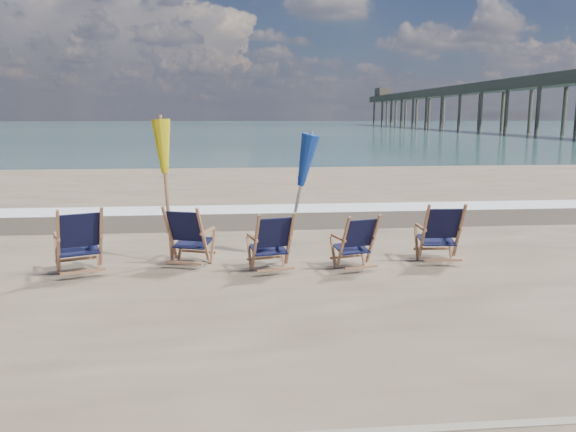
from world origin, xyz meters
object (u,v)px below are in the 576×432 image
at_px(umbrella_yellow, 165,155).
at_px(beach_chair_1, 203,237).
at_px(beach_chair_4, 459,233).
at_px(beach_chair_2, 290,242).
at_px(umbrella_blue, 297,165).
at_px(beach_chair_0, 101,240).
at_px(fishing_pier, 499,100).
at_px(beach_chair_3, 373,241).

bearing_deg(umbrella_yellow, beach_chair_1, -33.88).
bearing_deg(beach_chair_4, umbrella_yellow, -3.68).
bearing_deg(beach_chair_2, umbrella_blue, -117.17).
height_order(beach_chair_0, beach_chair_1, beach_chair_0).
distance_m(beach_chair_1, umbrella_yellow, 1.45).
bearing_deg(beach_chair_0, beach_chair_1, 164.51).
xyz_separation_m(beach_chair_4, fishing_pier, (35.19, 71.51, 4.14)).
height_order(beach_chair_2, umbrella_yellow, umbrella_yellow).
bearing_deg(beach_chair_2, beach_chair_0, -16.89).
height_order(beach_chair_4, umbrella_yellow, umbrella_yellow).
relative_size(beach_chair_1, umbrella_yellow, 0.44).
xyz_separation_m(beach_chair_4, umbrella_blue, (-2.57, 0.60, 1.07)).
height_order(umbrella_yellow, umbrella_blue, umbrella_yellow).
height_order(beach_chair_1, umbrella_blue, umbrella_blue).
xyz_separation_m(beach_chair_0, beach_chair_4, (5.62, 0.01, -0.02)).
bearing_deg(beach_chair_2, beach_chair_1, -27.94).
bearing_deg(beach_chair_1, beach_chair_2, -175.42).
distance_m(beach_chair_1, umbrella_blue, 1.93).
distance_m(beach_chair_4, fishing_pier, 79.81).
xyz_separation_m(beach_chair_3, umbrella_blue, (-1.10, 0.79, 1.13)).
height_order(beach_chair_2, beach_chair_3, beach_chair_2).
distance_m(beach_chair_0, beach_chair_4, 5.62).
relative_size(beach_chair_1, umbrella_blue, 0.48).
xyz_separation_m(beach_chair_2, beach_chair_3, (1.30, 0.01, -0.03)).
xyz_separation_m(beach_chair_3, beach_chair_4, (1.46, 0.19, 0.06)).
bearing_deg(beach_chair_0, beach_chair_3, 155.81).
xyz_separation_m(beach_chair_1, beach_chair_2, (1.34, -0.35, -0.02)).
bearing_deg(beach_chair_4, beach_chair_1, 0.76).
bearing_deg(beach_chair_4, fishing_pier, -113.31).
bearing_deg(beach_chair_3, beach_chair_4, 172.95).
bearing_deg(beach_chair_0, beach_chair_2, 154.50).
distance_m(beach_chair_4, umbrella_yellow, 4.88).
relative_size(beach_chair_3, beach_chair_4, 0.89).
relative_size(beach_chair_0, umbrella_yellow, 0.46).
bearing_deg(beach_chair_4, beach_chair_0, 3.03).
bearing_deg(beach_chair_0, umbrella_yellow, -171.41).
relative_size(beach_chair_2, beach_chair_3, 1.06).
relative_size(beach_chair_4, umbrella_blue, 0.49).
relative_size(beach_chair_0, beach_chair_1, 1.07).
bearing_deg(beach_chair_0, beach_chair_4, 158.38).
height_order(beach_chair_0, fishing_pier, fishing_pier).
distance_m(beach_chair_3, umbrella_yellow, 3.55).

